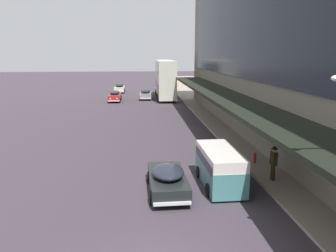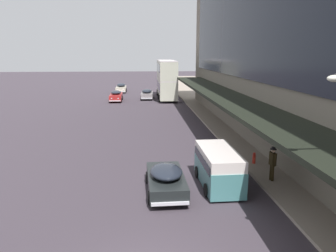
{
  "view_description": "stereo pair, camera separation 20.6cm",
  "coord_description": "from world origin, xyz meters",
  "px_view_note": "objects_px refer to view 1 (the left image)",
  "views": [
    {
      "loc": [
        -0.37,
        -8.79,
        6.84
      ],
      "look_at": [
        1.89,
        16.09,
        1.28
      ],
      "focal_mm": 35.0,
      "sensor_mm": 36.0,
      "label": 1
    },
    {
      "loc": [
        -0.17,
        -8.81,
        6.84
      ],
      "look_at": [
        1.89,
        16.09,
        1.28
      ],
      "focal_mm": 35.0,
      "sensor_mm": 36.0,
      "label": 2
    }
  ],
  "objects_px": {
    "transit_bus_kerbside_front": "(165,78)",
    "sedan_lead_mid": "(168,179)",
    "fire_hydrant": "(255,158)",
    "sedan_oncoming_rear": "(146,94)",
    "sedan_second_mid": "(115,96)",
    "vw_van": "(219,165)",
    "sedan_trailing_near": "(120,88)",
    "pedestrian_at_kerb": "(274,162)"
  },
  "relations": [
    {
      "from": "sedan_oncoming_rear",
      "to": "sedan_lead_mid",
      "type": "distance_m",
      "value": 34.68
    },
    {
      "from": "transit_bus_kerbside_front",
      "to": "pedestrian_at_kerb",
      "type": "xyz_separation_m",
      "value": [
        3.0,
        -34.37,
        -1.95
      ]
    },
    {
      "from": "sedan_trailing_near",
      "to": "fire_hydrant",
      "type": "bearing_deg",
      "value": -75.45
    },
    {
      "from": "vw_van",
      "to": "pedestrian_at_kerb",
      "type": "height_order",
      "value": "pedestrian_at_kerb"
    },
    {
      "from": "transit_bus_kerbside_front",
      "to": "vw_van",
      "type": "bearing_deg",
      "value": -89.96
    },
    {
      "from": "transit_bus_kerbside_front",
      "to": "sedan_lead_mid",
      "type": "xyz_separation_m",
      "value": [
        -2.77,
        -35.17,
        -2.41
      ]
    },
    {
      "from": "sedan_oncoming_rear",
      "to": "fire_hydrant",
      "type": "relative_size",
      "value": 6.61
    },
    {
      "from": "sedan_oncoming_rear",
      "to": "transit_bus_kerbside_front",
      "type": "bearing_deg",
      "value": 9.07
    },
    {
      "from": "sedan_trailing_near",
      "to": "fire_hydrant",
      "type": "relative_size",
      "value": 6.52
    },
    {
      "from": "sedan_trailing_near",
      "to": "transit_bus_kerbside_front",
      "type": "bearing_deg",
      "value": -49.56
    },
    {
      "from": "sedan_lead_mid",
      "to": "fire_hydrant",
      "type": "height_order",
      "value": "sedan_lead_mid"
    },
    {
      "from": "sedan_trailing_near",
      "to": "sedan_oncoming_rear",
      "type": "relative_size",
      "value": 0.99
    },
    {
      "from": "transit_bus_kerbside_front",
      "to": "vw_van",
      "type": "relative_size",
      "value": 2.5
    },
    {
      "from": "sedan_oncoming_rear",
      "to": "sedan_trailing_near",
      "type": "bearing_deg",
      "value": 115.64
    },
    {
      "from": "vw_van",
      "to": "sedan_second_mid",
      "type": "bearing_deg",
      "value": 103.35
    },
    {
      "from": "sedan_trailing_near",
      "to": "sedan_oncoming_rear",
      "type": "height_order",
      "value": "sedan_trailing_near"
    },
    {
      "from": "sedan_second_mid",
      "to": "fire_hydrant",
      "type": "distance_m",
      "value": 31.06
    },
    {
      "from": "sedan_second_mid",
      "to": "vw_van",
      "type": "relative_size",
      "value": 1.05
    },
    {
      "from": "sedan_oncoming_rear",
      "to": "sedan_lead_mid",
      "type": "relative_size",
      "value": 1.07
    },
    {
      "from": "sedan_trailing_near",
      "to": "fire_hydrant",
      "type": "xyz_separation_m",
      "value": [
        10.47,
        -40.34,
        -0.29
      ]
    },
    {
      "from": "sedan_second_mid",
      "to": "vw_van",
      "type": "xyz_separation_m",
      "value": [
        7.6,
        -32.02,
        0.34
      ]
    },
    {
      "from": "fire_hydrant",
      "to": "transit_bus_kerbside_front",
      "type": "bearing_deg",
      "value": 95.42
    },
    {
      "from": "fire_hydrant",
      "to": "vw_van",
      "type": "bearing_deg",
      "value": -136.59
    },
    {
      "from": "fire_hydrant",
      "to": "sedan_oncoming_rear",
      "type": "bearing_deg",
      "value": 100.98
    },
    {
      "from": "sedan_trailing_near",
      "to": "sedan_oncoming_rear",
      "type": "distance_m",
      "value": 10.26
    },
    {
      "from": "sedan_oncoming_rear",
      "to": "vw_van",
      "type": "height_order",
      "value": "vw_van"
    },
    {
      "from": "vw_van",
      "to": "pedestrian_at_kerb",
      "type": "bearing_deg",
      "value": 0.43
    },
    {
      "from": "sedan_oncoming_rear",
      "to": "sedan_lead_mid",
      "type": "height_order",
      "value": "sedan_oncoming_rear"
    },
    {
      "from": "pedestrian_at_kerb",
      "to": "sedan_trailing_near",
      "type": "bearing_deg",
      "value": 103.64
    },
    {
      "from": "transit_bus_kerbside_front",
      "to": "fire_hydrant",
      "type": "relative_size",
      "value": 16.35
    },
    {
      "from": "sedan_second_mid",
      "to": "transit_bus_kerbside_front",
      "type": "bearing_deg",
      "value": 17.37
    },
    {
      "from": "sedan_oncoming_rear",
      "to": "pedestrian_at_kerb",
      "type": "relative_size",
      "value": 2.49
    },
    {
      "from": "transit_bus_kerbside_front",
      "to": "sedan_trailing_near",
      "type": "xyz_separation_m",
      "value": [
        -7.47,
        8.77,
        -2.34
      ]
    },
    {
      "from": "transit_bus_kerbside_front",
      "to": "sedan_oncoming_rear",
      "type": "height_order",
      "value": "transit_bus_kerbside_front"
    },
    {
      "from": "transit_bus_kerbside_front",
      "to": "sedan_trailing_near",
      "type": "bearing_deg",
      "value": 130.44
    },
    {
      "from": "sedan_oncoming_rear",
      "to": "vw_van",
      "type": "bearing_deg",
      "value": -84.85
    },
    {
      "from": "transit_bus_kerbside_front",
      "to": "sedan_lead_mid",
      "type": "bearing_deg",
      "value": -94.5
    },
    {
      "from": "sedan_oncoming_rear",
      "to": "sedan_second_mid",
      "type": "relative_size",
      "value": 0.97
    },
    {
      "from": "transit_bus_kerbside_front",
      "to": "vw_van",
      "type": "height_order",
      "value": "transit_bus_kerbside_front"
    },
    {
      "from": "sedan_trailing_near",
      "to": "sedan_lead_mid",
      "type": "distance_m",
      "value": 44.19
    },
    {
      "from": "transit_bus_kerbside_front",
      "to": "sedan_second_mid",
      "type": "height_order",
      "value": "transit_bus_kerbside_front"
    },
    {
      "from": "vw_van",
      "to": "pedestrian_at_kerb",
      "type": "relative_size",
      "value": 2.46
    }
  ]
}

